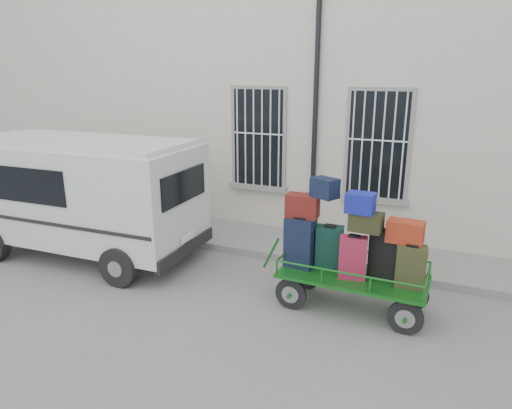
{
  "coord_description": "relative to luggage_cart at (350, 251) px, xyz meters",
  "views": [
    {
      "loc": [
        3.74,
        -6.71,
        3.72
      ],
      "look_at": [
        0.39,
        1.0,
        1.27
      ],
      "focal_mm": 32.0,
      "sensor_mm": 36.0,
      "label": 1
    }
  ],
  "objects": [
    {
      "name": "ground",
      "position": [
        -2.44,
        -0.03,
        -1.0
      ],
      "size": [
        80.0,
        80.0,
        0.0
      ],
      "primitive_type": "plane",
      "color": "slate",
      "rests_on": "ground"
    },
    {
      "name": "sidewalk",
      "position": [
        -2.44,
        2.17,
        -0.93
      ],
      "size": [
        24.0,
        1.7,
        0.15
      ],
      "primitive_type": "cube",
      "color": "gray",
      "rests_on": "ground"
    },
    {
      "name": "building",
      "position": [
        -2.44,
        5.46,
        2.0
      ],
      "size": [
        24.0,
        5.15,
        6.0
      ],
      "color": "beige",
      "rests_on": "ground"
    },
    {
      "name": "luggage_cart",
      "position": [
        0.0,
        0.0,
        0.0
      ],
      "size": [
        2.74,
        1.11,
        2.13
      ],
      "rotation": [
        0.0,
        0.0,
        -0.03
      ],
      "color": "black",
      "rests_on": "ground"
    },
    {
      "name": "van",
      "position": [
        -5.54,
        0.13,
        0.4
      ],
      "size": [
        4.92,
        2.33,
        2.44
      ],
      "rotation": [
        0.0,
        0.0,
        0.03
      ],
      "color": "silver",
      "rests_on": "ground"
    }
  ]
}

